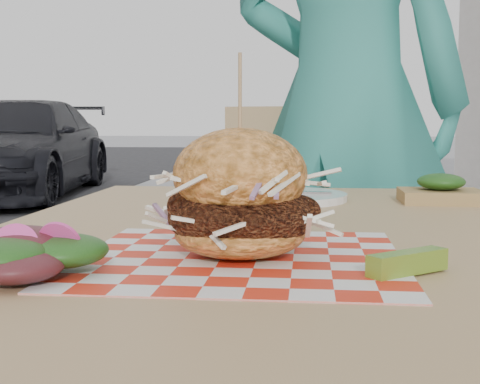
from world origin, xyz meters
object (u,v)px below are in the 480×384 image
Objects in this scene: diner at (344,102)px; car_dark at (17,147)px; patio_chair at (296,238)px; sandwich at (240,201)px; patio_table at (266,282)px.

diner reaches higher than car_dark.
patio_chair is 1.30m from sandwich.
diner is at bearing -64.33° from car_dark.
diner reaches higher than patio_table.
diner is at bearing 80.93° from patio_table.
sandwich is at bearing 105.06° from diner.
patio_table is (-0.16, -1.00, -0.29)m from diner.
diner is 1.05m from patio_table.
patio_table is at bearing 85.69° from sandwich.
car_dark reaches higher than patio_chair.
sandwich is (-0.18, -1.21, -0.14)m from diner.
car_dark is 4.25× the size of patio_chair.
patio_table is 1.26× the size of patio_chair.
car_dark reaches higher than patio_table.
patio_chair is at bearing 88.79° from patio_table.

